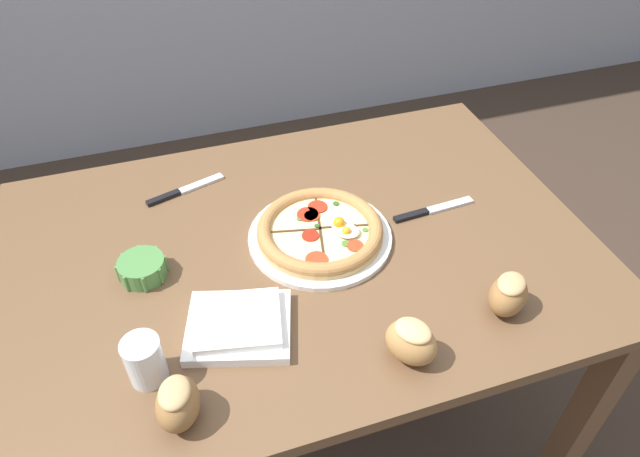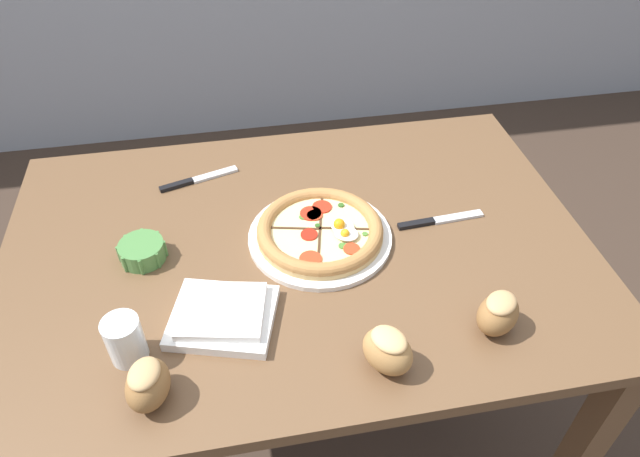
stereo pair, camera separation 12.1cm
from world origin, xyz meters
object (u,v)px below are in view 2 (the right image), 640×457
dining_table (299,278)px  knife_main (198,179)px  napkin_folded (223,315)px  bread_piece_mid (388,350)px  ramekin_bowl (142,251)px  bread_piece_far (498,313)px  knife_spare (439,220)px  pizza (320,232)px  bread_piece_near (148,384)px  water_glass (126,342)px

dining_table → knife_main: (-0.20, 0.26, 0.11)m
napkin_folded → bread_piece_mid: bearing=-28.7°
dining_table → ramekin_bowl: ramekin_bowl is taller
bread_piece_far → bread_piece_mid: bearing=-168.8°
bread_piece_far → knife_main: bread_piece_far is taller
dining_table → bread_piece_mid: 0.38m
napkin_folded → bread_piece_far: (0.49, -0.11, 0.03)m
dining_table → knife_spare: 0.34m
pizza → bread_piece_near: bread_piece_near is taller
napkin_folded → knife_spare: 0.53m
bread_piece_far → water_glass: water_glass is taller
water_glass → bread_piece_near: bearing=-66.2°
pizza → water_glass: size_ratio=3.41×
knife_main → knife_spare: same height
bread_piece_mid → water_glass: water_glass is taller
bread_piece_mid → knife_main: (-0.31, 0.59, -0.04)m
pizza → bread_piece_near: bearing=-136.1°
bread_piece_far → ramekin_bowl: bearing=155.0°
ramekin_bowl → napkin_folded: ramekin_bowl is taller
ramekin_bowl → knife_spare: size_ratio=0.50×
napkin_folded → bread_piece_near: bread_piece_near is taller
bread_piece_near → water_glass: (-0.04, 0.09, -0.00)m
pizza → bread_piece_mid: bread_piece_mid is taller
bread_piece_mid → knife_spare: (0.22, 0.34, -0.04)m
pizza → water_glass: (-0.38, -0.24, 0.02)m
bread_piece_mid → pizza: bearing=99.2°
knife_main → water_glass: water_glass is taller
dining_table → bread_piece_near: bread_piece_near is taller
water_glass → bread_piece_mid: bearing=-12.9°
bread_piece_far → knife_spare: bearing=90.1°
ramekin_bowl → bread_piece_near: 0.34m
ramekin_bowl → water_glass: water_glass is taller
dining_table → ramekin_bowl: 0.35m
napkin_folded → dining_table: bearing=47.1°
ramekin_bowl → knife_spare: (0.64, 0.00, -0.02)m
pizza → knife_spare: size_ratio=1.54×
napkin_folded → bread_piece_far: bearing=-12.2°
bread_piece_near → knife_spare: bearing=28.8°
dining_table → knife_main: 0.35m
bread_piece_near → bread_piece_far: 0.61m
ramekin_bowl → bread_piece_far: size_ratio=0.88×
knife_main → bread_piece_near: bearing=-115.5°
knife_spare → dining_table: bearing=178.9°
napkin_folded → knife_main: (-0.04, 0.44, -0.01)m
napkin_folded → pizza: bearing=40.6°
pizza → ramekin_bowl: 0.37m
knife_spare → water_glass: 0.70m
knife_spare → water_glass: size_ratio=2.22×
dining_table → pizza: pizza is taller
pizza → bread_piece_far: bread_piece_far is taller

